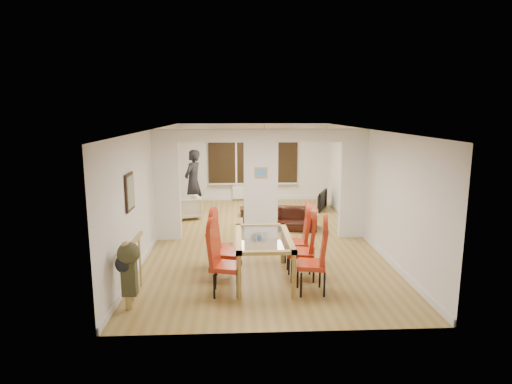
{
  "coord_description": "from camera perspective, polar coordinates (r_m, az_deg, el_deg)",
  "views": [
    {
      "loc": [
        -0.59,
        -9.93,
        3.01
      ],
      "look_at": [
        -0.08,
        0.6,
        1.01
      ],
      "focal_mm": 30.0,
      "sensor_mm": 36.0,
      "label": 1
    }
  ],
  "objects": [
    {
      "name": "bottle",
      "position": [
        12.53,
        0.48,
        -1.45
      ],
      "size": [
        0.07,
        0.07,
        0.27
      ],
      "primitive_type": "cylinder",
      "color": "#143F19",
      "rests_on": "coffee_table"
    },
    {
      "name": "radiator",
      "position": [
        14.6,
        -0.39,
        0.05
      ],
      "size": [
        1.4,
        0.08,
        0.5
      ],
      "primitive_type": "cube",
      "color": "white",
      "rests_on": "floor"
    },
    {
      "name": "dining_chair_lc",
      "position": [
        8.26,
        -4.52,
        -6.91
      ],
      "size": [
        0.43,
        0.43,
        1.02
      ],
      "primitive_type": null,
      "rotation": [
        0.0,
        0.0,
        0.06
      ],
      "color": "#9B250F",
      "rests_on": "floor"
    },
    {
      "name": "dining_chair_rb",
      "position": [
        7.8,
        6.08,
        -7.4
      ],
      "size": [
        0.56,
        0.56,
        1.18
      ],
      "primitive_type": null,
      "rotation": [
        0.0,
        0.0,
        -0.21
      ],
      "color": "#9B250F",
      "rests_on": "floor"
    },
    {
      "name": "dining_chair_ra",
      "position": [
        7.25,
        7.38,
        -8.91
      ],
      "size": [
        0.54,
        0.54,
        1.16
      ],
      "primitive_type": null,
      "rotation": [
        0.0,
        0.0,
        -0.19
      ],
      "color": "#9B250F",
      "rests_on": "floor"
    },
    {
      "name": "person",
      "position": [
        12.85,
        -8.39,
        1.4
      ],
      "size": [
        0.82,
        0.7,
        1.89
      ],
      "primitive_type": "imported",
      "rotation": [
        0.0,
        0.0,
        -2.0
      ],
      "color": "black",
      "rests_on": "floor"
    },
    {
      "name": "shoes",
      "position": [
        10.17,
        0.05,
        -6.19
      ],
      "size": [
        0.23,
        0.25,
        0.1
      ],
      "primitive_type": null,
      "color": "black",
      "rests_on": "floor"
    },
    {
      "name": "armchair",
      "position": [
        12.3,
        -9.07,
        -2.02
      ],
      "size": [
        0.85,
        0.86,
        0.64
      ],
      "primitive_type": "imported",
      "rotation": [
        0.0,
        0.0,
        -1.29
      ],
      "color": "beige",
      "rests_on": "floor"
    },
    {
      "name": "bowl",
      "position": [
        12.43,
        -0.92,
        -2.05
      ],
      "size": [
        0.23,
        0.23,
        0.06
      ],
      "primitive_type": "imported",
      "color": "black",
      "rests_on": "coffee_table"
    },
    {
      "name": "dining_chair_la",
      "position": [
        7.16,
        -4.05,
        -9.19
      ],
      "size": [
        0.55,
        0.55,
        1.14
      ],
      "primitive_type": null,
      "rotation": [
        0.0,
        0.0,
        -0.25
      ],
      "color": "#9B250F",
      "rests_on": "floor"
    },
    {
      "name": "pendant_light",
      "position": [
        13.29,
        1.1,
        7.04
      ],
      "size": [
        0.36,
        0.36,
        0.36
      ],
      "primitive_type": "sphere",
      "color": "orange",
      "rests_on": "room_walls"
    },
    {
      "name": "coffee_table",
      "position": [
        12.52,
        0.12,
        -2.63
      ],
      "size": [
        1.08,
        0.73,
        0.23
      ],
      "primitive_type": null,
      "rotation": [
        0.0,
        0.0,
        -0.25
      ],
      "color": "black",
      "rests_on": "floor"
    },
    {
      "name": "pillar_photo",
      "position": [
        9.95,
        0.68,
        2.6
      ],
      "size": [
        0.3,
        0.03,
        0.25
      ],
      "primitive_type": "cube",
      "color": "#4C8CD8",
      "rests_on": "divider_wall"
    },
    {
      "name": "room_walls",
      "position": [
        10.09,
        0.64,
        1.0
      ],
      "size": [
        5.0,
        9.0,
        2.6
      ],
      "primitive_type": null,
      "color": "silver",
      "rests_on": "floor"
    },
    {
      "name": "divider_wall",
      "position": [
        10.09,
        0.64,
        1.0
      ],
      "size": [
        5.0,
        0.18,
        2.6
      ],
      "primitive_type": "cube",
      "color": "white",
      "rests_on": "floor"
    },
    {
      "name": "television",
      "position": [
        13.38,
        8.47,
        -1.08
      ],
      "size": [
        0.99,
        0.53,
        0.59
      ],
      "primitive_type": "imported",
      "rotation": [
        0.0,
        0.0,
        1.16
      ],
      "color": "black",
      "rests_on": "floor"
    },
    {
      "name": "dining_chair_rc",
      "position": [
        8.4,
        5.38,
        -6.23
      ],
      "size": [
        0.48,
        0.48,
        1.13
      ],
      "primitive_type": null,
      "rotation": [
        0.0,
        0.0,
        -0.07
      ],
      "color": "#9B250F",
      "rests_on": "floor"
    },
    {
      "name": "stair_newel",
      "position": [
        7.36,
        -15.83,
        -9.22
      ],
      "size": [
        0.4,
        1.2,
        1.1
      ],
      "primitive_type": null,
      "color": "#A88E4D",
      "rests_on": "floor"
    },
    {
      "name": "dining_table",
      "position": [
        7.79,
        0.97,
        -8.77
      ],
      "size": [
        0.98,
        1.74,
        0.82
      ],
      "primitive_type": null,
      "color": "olive",
      "rests_on": "floor"
    },
    {
      "name": "bay_window_blinds",
      "position": [
        14.46,
        -0.4,
        4.76
      ],
      "size": [
        3.0,
        0.08,
        1.8
      ],
      "primitive_type": "cube",
      "color": "black",
      "rests_on": "room_walls"
    },
    {
      "name": "dining_chair_lb",
      "position": [
        7.75,
        -3.95,
        -7.5
      ],
      "size": [
        0.56,
        0.56,
        1.17
      ],
      "primitive_type": null,
      "rotation": [
        0.0,
        0.0,
        -0.22
      ],
      "color": "#9B250F",
      "rests_on": "floor"
    },
    {
      "name": "wall_poster",
      "position": [
        7.89,
        -16.49,
        0.0
      ],
      "size": [
        0.04,
        0.52,
        0.67
      ],
      "primitive_type": "cube",
      "color": "gray",
      "rests_on": "room_walls"
    },
    {
      "name": "floor",
      "position": [
        10.39,
        0.63,
        -6.09
      ],
      "size": [
        5.0,
        9.0,
        0.01
      ],
      "primitive_type": "cube",
      "color": "olive",
      "rests_on": "ground"
    },
    {
      "name": "sofa",
      "position": [
        11.14,
        3.28,
        -3.48
      ],
      "size": [
        1.97,
        1.01,
        0.55
      ],
      "primitive_type": "imported",
      "rotation": [
        0.0,
        0.0,
        -0.16
      ],
      "color": "black",
      "rests_on": "floor"
    }
  ]
}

